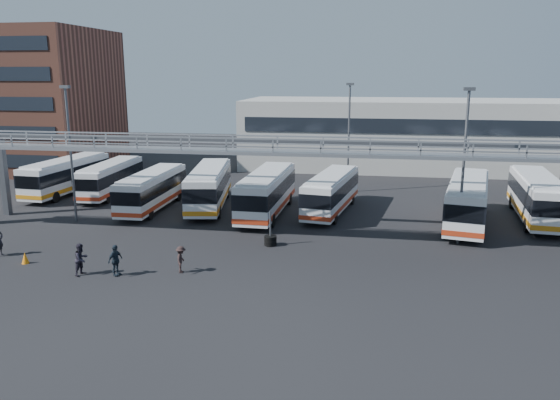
% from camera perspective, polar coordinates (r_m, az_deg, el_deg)
% --- Properties ---
extents(ground, '(140.00, 140.00, 0.00)m').
position_cam_1_polar(ground, '(31.82, -2.04, -7.23)').
color(ground, black).
rests_on(ground, ground).
extents(gantry, '(51.40, 5.15, 7.10)m').
position_cam_1_polar(gantry, '(36.05, -0.26, 4.25)').
color(gantry, gray).
rests_on(gantry, ground).
extents(apartment_building, '(18.00, 15.00, 16.00)m').
position_cam_1_polar(apartment_building, '(71.53, -24.95, 9.45)').
color(apartment_building, brown).
rests_on(apartment_building, ground).
extents(warehouse, '(42.00, 14.00, 8.00)m').
position_cam_1_polar(warehouse, '(67.88, 14.54, 6.72)').
color(warehouse, '#9E9E99').
rests_on(warehouse, ground).
extents(light_pole_left, '(0.70, 0.35, 10.21)m').
position_cam_1_polar(light_pole_left, '(43.57, -21.08, 5.21)').
color(light_pole_left, '#4C4F54').
rests_on(light_pole_left, ground).
extents(light_pole_mid, '(0.70, 0.35, 10.21)m').
position_cam_1_polar(light_pole_mid, '(37.12, 18.68, 4.16)').
color(light_pole_mid, '#4C4F54').
rests_on(light_pole_mid, ground).
extents(light_pole_back, '(0.70, 0.35, 10.21)m').
position_cam_1_polar(light_pole_back, '(51.55, 7.20, 7.07)').
color(light_pole_back, '#4C4F54').
rests_on(light_pole_back, ground).
extents(bus_0, '(3.32, 11.05, 3.31)m').
position_cam_1_polar(bus_0, '(54.70, -21.41, 2.48)').
color(bus_0, silver).
rests_on(bus_0, ground).
extents(bus_1, '(2.73, 10.13, 3.05)m').
position_cam_1_polar(bus_1, '(52.71, -17.25, 2.27)').
color(bus_1, silver).
rests_on(bus_1, ground).
extents(bus_2, '(2.47, 10.34, 3.13)m').
position_cam_1_polar(bus_2, '(46.37, -13.21, 1.15)').
color(bus_2, silver).
rests_on(bus_2, ground).
extents(bus_3, '(4.36, 11.49, 3.41)m').
position_cam_1_polar(bus_3, '(46.13, -7.41, 1.52)').
color(bus_3, silver).
rests_on(bus_3, ground).
extents(bus_4, '(2.95, 11.43, 3.45)m').
position_cam_1_polar(bus_4, '(43.38, -1.38, 0.93)').
color(bus_4, silver).
rests_on(bus_4, ground).
extents(bus_5, '(4.06, 10.70, 3.17)m').
position_cam_1_polar(bus_5, '(44.23, 5.39, 0.91)').
color(bus_5, silver).
rests_on(bus_5, ground).
extents(bus_7, '(4.86, 11.76, 3.48)m').
position_cam_1_polar(bus_7, '(42.57, 19.01, -0.00)').
color(bus_7, silver).
rests_on(bus_7, ground).
extents(bus_8, '(3.67, 11.58, 3.46)m').
position_cam_1_polar(bus_8, '(46.05, 25.26, 0.38)').
color(bus_8, silver).
rests_on(bus_8, ground).
extents(pedestrian_b, '(0.89, 1.03, 1.83)m').
position_cam_1_polar(pedestrian_b, '(32.62, -20.05, -5.83)').
color(pedestrian_b, '#221F2B').
rests_on(pedestrian_b, ground).
extents(pedestrian_c, '(0.74, 1.08, 1.55)m').
position_cam_1_polar(pedestrian_c, '(31.54, -10.30, -6.13)').
color(pedestrian_c, black).
rests_on(pedestrian_c, ground).
extents(pedestrian_d, '(0.74, 1.13, 1.79)m').
position_cam_1_polar(pedestrian_d, '(31.88, -16.83, -6.06)').
color(pedestrian_d, '#1A252F').
rests_on(pedestrian_d, ground).
extents(cone_right, '(0.56, 0.56, 0.69)m').
position_cam_1_polar(cone_right, '(35.96, -25.09, -5.50)').
color(cone_right, orange).
rests_on(cone_right, ground).
extents(tire_stack, '(0.82, 0.82, 2.33)m').
position_cam_1_polar(tire_stack, '(35.93, -1.01, -4.16)').
color(tire_stack, black).
rests_on(tire_stack, ground).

